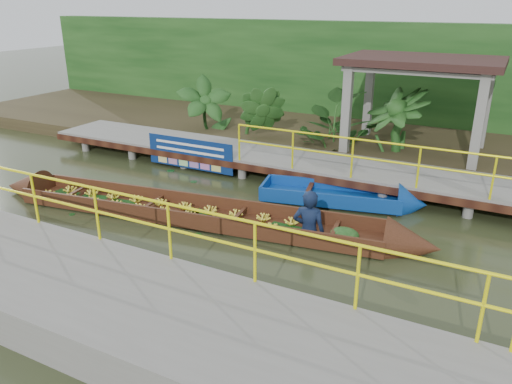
% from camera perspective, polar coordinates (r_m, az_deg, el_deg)
% --- Properties ---
extents(ground, '(80.00, 80.00, 0.00)m').
position_cam_1_polar(ground, '(11.58, -3.70, -3.09)').
color(ground, '#272E17').
rests_on(ground, ground).
extents(land_strip, '(30.00, 8.00, 0.45)m').
position_cam_1_polar(land_strip, '(17.99, 8.68, 6.34)').
color(land_strip, '#302818').
rests_on(land_strip, ground).
extents(far_dock, '(16.00, 2.06, 1.66)m').
position_cam_1_polar(far_dock, '(14.26, 3.41, 3.68)').
color(far_dock, slate).
rests_on(far_dock, ground).
extents(near_dock, '(18.00, 2.40, 1.73)m').
position_cam_1_polar(near_dock, '(7.95, -13.36, -13.45)').
color(near_dock, slate).
rests_on(near_dock, ground).
extents(pavilion, '(4.40, 3.00, 3.00)m').
position_cam_1_polar(pavilion, '(15.64, 18.40, 13.02)').
color(pavilion, slate).
rests_on(pavilion, ground).
extents(foliage_backdrop, '(30.00, 0.80, 4.00)m').
position_cam_1_polar(foliage_backdrop, '(19.99, 11.38, 12.84)').
color(foliage_backdrop, '#143B13').
rests_on(foliage_backdrop, ground).
extents(vendor_boat, '(10.87, 2.49, 2.39)m').
position_cam_1_polar(vendor_boat, '(11.39, -5.59, -2.11)').
color(vendor_boat, '#3C1F10').
rests_on(vendor_boat, ground).
extents(moored_blue_boat, '(4.12, 1.82, 0.95)m').
position_cam_1_polar(moored_blue_boat, '(12.48, 12.96, -0.92)').
color(moored_blue_boat, navy).
rests_on(moored_blue_boat, ground).
extents(blue_banner, '(2.88, 0.04, 0.90)m').
position_cam_1_polar(blue_banner, '(14.69, -7.58, 4.38)').
color(blue_banner, navy).
rests_on(blue_banner, ground).
extents(tropical_plants, '(14.58, 1.58, 1.97)m').
position_cam_1_polar(tropical_plants, '(15.06, 14.25, 7.80)').
color(tropical_plants, '#143B13').
rests_on(tropical_plants, ground).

